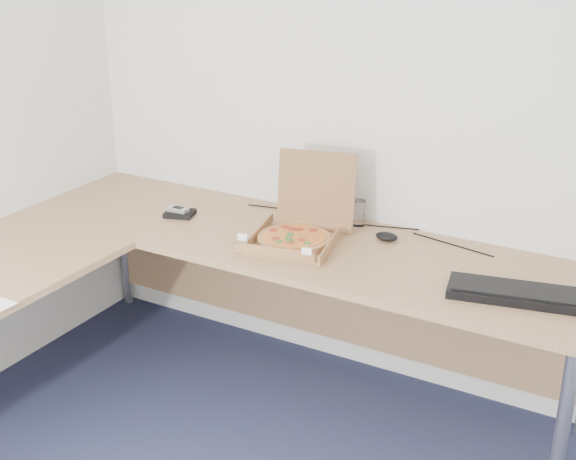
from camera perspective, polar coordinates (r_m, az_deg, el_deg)
The scene contains 9 objects.
room_shell at distance 1.71m, azimuth -7.97°, elevation -3.31°, with size 3.50×3.50×2.50m, color silver, non-canonical shape.
desk at distance 3.10m, azimuth -8.84°, elevation -2.62°, with size 2.50×2.20×0.73m.
pizza_box at distance 3.19m, azimuth 0.63°, elevation -0.26°, with size 0.33×0.39×0.34m.
drinking_glass at distance 3.38m, azimuth 5.17°, elevation 1.25°, with size 0.06×0.06×0.11m, color white.
keyboard at distance 2.86m, azimuth 16.57°, elevation -4.51°, with size 0.49×0.18×0.03m, color black.
mouse at distance 3.25m, azimuth 7.25°, elevation -0.47°, with size 0.10×0.06×0.03m, color black.
wallet at distance 3.53m, azimuth -7.93°, elevation 1.21°, with size 0.13×0.10×0.02m, color black.
phone at distance 3.52m, azimuth -8.05°, elevation 1.50°, with size 0.09×0.05×0.02m, color #B2B5BA.
cable_bundle at distance 3.40m, azimuth 5.30°, elevation 0.41°, with size 0.56×0.04×0.01m, color black, non-canonical shape.
Camera 1 is at (0.96, -1.22, 1.97)m, focal length 48.53 mm.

